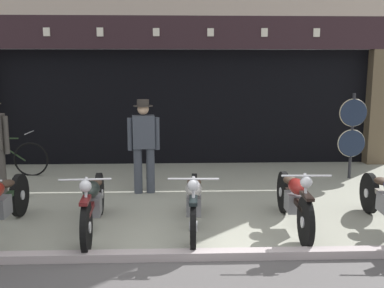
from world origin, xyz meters
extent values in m
cube|color=gray|center=(0.00, 5.00, -0.04)|extent=(21.34, 10.00, 0.08)
cube|color=#A99C9C|center=(0.00, 0.08, 0.01)|extent=(21.34, 0.16, 0.18)
cube|color=black|center=(0.00, 7.30, 1.30)|extent=(8.59, 4.00, 2.60)
cube|color=brown|center=(4.45, 5.18, 1.30)|extent=(0.44, 0.36, 2.60)
cube|color=black|center=(0.00, 5.55, 1.43)|extent=(8.22, 0.03, 2.18)
cube|color=black|center=(0.00, 5.12, 2.95)|extent=(9.34, 0.24, 0.70)
cube|color=silver|center=(-2.89, 4.99, 2.95)|extent=(0.14, 0.03, 0.18)
cube|color=silver|center=(-1.76, 4.99, 2.95)|extent=(0.14, 0.03, 0.18)
cube|color=silver|center=(-0.57, 4.99, 2.95)|extent=(0.14, 0.03, 0.17)
cube|color=silver|center=(0.60, 4.99, 2.95)|extent=(0.14, 0.03, 0.17)
cube|color=silver|center=(1.77, 4.99, 2.95)|extent=(0.14, 0.03, 0.18)
cube|color=silver|center=(2.91, 4.99, 2.95)|extent=(0.14, 0.03, 0.18)
cylinder|color=black|center=(-2.51, 1.71, 0.32)|extent=(0.08, 0.64, 0.64)
cylinder|color=silver|center=(-2.51, 1.71, 0.32)|extent=(0.11, 0.14, 0.14)
cube|color=#1C311C|center=(-2.52, 1.00, 0.44)|extent=(0.08, 1.31, 0.07)
cube|color=slate|center=(-2.52, 1.00, 0.37)|extent=(0.20, 0.32, 0.26)
ellipsoid|color=#38281E|center=(-2.52, 1.25, 0.62)|extent=(0.20, 0.30, 0.10)
cylinder|color=black|center=(-1.24, 0.30, 0.32)|extent=(0.11, 0.64, 0.64)
cylinder|color=silver|center=(-1.24, 0.30, 0.32)|extent=(0.11, 0.15, 0.14)
cylinder|color=black|center=(-1.33, 1.74, 0.32)|extent=(0.12, 0.64, 0.64)
cylinder|color=silver|center=(-1.33, 1.74, 0.32)|extent=(0.12, 0.15, 0.14)
cube|color=#5A1617|center=(-1.28, 1.02, 0.44)|extent=(0.15, 1.32, 0.07)
cube|color=slate|center=(-1.28, 1.02, 0.37)|extent=(0.22, 0.33, 0.26)
ellipsoid|color=black|center=(-1.27, 0.85, 0.64)|extent=(0.25, 0.47, 0.20)
ellipsoid|color=#38281E|center=(-1.30, 1.28, 0.62)|extent=(0.22, 0.31, 0.10)
cube|color=#5A1617|center=(-1.24, 0.30, 0.66)|extent=(0.12, 0.37, 0.04)
sphere|color=silver|center=(-1.24, 0.36, 0.82)|extent=(0.15, 0.15, 0.15)
cylinder|color=silver|center=(-1.24, 0.36, 0.90)|extent=(0.62, 0.06, 0.02)
cylinder|color=silver|center=(-1.24, 0.34, 0.61)|extent=(0.05, 0.29, 0.60)
cylinder|color=black|center=(0.05, 0.34, 0.31)|extent=(0.10, 0.62, 0.61)
cylinder|color=silver|center=(0.05, 0.34, 0.31)|extent=(0.11, 0.14, 0.13)
cylinder|color=black|center=(0.12, 1.75, 0.31)|extent=(0.11, 0.62, 0.61)
cylinder|color=silver|center=(0.12, 1.75, 0.31)|extent=(0.12, 0.14, 0.13)
cube|color=black|center=(0.08, 1.05, 0.43)|extent=(0.14, 1.31, 0.07)
cube|color=slate|center=(0.08, 1.05, 0.36)|extent=(0.22, 0.33, 0.26)
ellipsoid|color=#999590|center=(0.07, 0.88, 0.63)|extent=(0.24, 0.47, 0.20)
ellipsoid|color=#38281E|center=(0.10, 1.30, 0.61)|extent=(0.22, 0.31, 0.10)
cube|color=black|center=(0.05, 0.34, 0.63)|extent=(0.12, 0.36, 0.04)
sphere|color=silver|center=(0.05, 0.40, 0.81)|extent=(0.15, 0.15, 0.15)
cylinder|color=silver|center=(0.05, 0.40, 0.89)|extent=(0.62, 0.06, 0.02)
cylinder|color=silver|center=(0.05, 0.38, 0.60)|extent=(0.05, 0.24, 0.62)
cylinder|color=black|center=(1.45, 0.40, 0.32)|extent=(0.09, 0.64, 0.64)
cylinder|color=silver|center=(1.45, 0.40, 0.32)|extent=(0.10, 0.14, 0.14)
cylinder|color=black|center=(1.49, 1.74, 0.32)|extent=(0.10, 0.64, 0.64)
cylinder|color=silver|center=(1.49, 1.74, 0.32)|extent=(0.11, 0.14, 0.14)
cube|color=black|center=(1.47, 1.07, 0.44)|extent=(0.11, 1.24, 0.07)
cube|color=slate|center=(1.47, 1.07, 0.37)|extent=(0.21, 0.33, 0.26)
ellipsoid|color=maroon|center=(1.47, 0.91, 0.64)|extent=(0.24, 0.47, 0.20)
ellipsoid|color=#38281E|center=(1.48, 1.31, 0.62)|extent=(0.21, 0.31, 0.10)
cube|color=black|center=(1.45, 0.40, 0.66)|extent=(0.11, 0.36, 0.04)
sphere|color=silver|center=(1.45, 0.46, 0.82)|extent=(0.15, 0.15, 0.15)
cylinder|color=silver|center=(1.45, 0.46, 0.90)|extent=(0.62, 0.04, 0.02)
cylinder|color=silver|center=(1.45, 0.44, 0.61)|extent=(0.04, 0.24, 0.62)
cylinder|color=black|center=(2.81, 1.66, 0.31)|extent=(0.11, 0.62, 0.62)
cylinder|color=silver|center=(2.81, 1.66, 0.31)|extent=(0.12, 0.14, 0.14)
ellipsoid|color=#38281E|center=(2.78, 1.23, 0.61)|extent=(0.22, 0.31, 0.10)
cylinder|color=#47423D|center=(-3.19, 2.82, 0.42)|extent=(0.15, 0.15, 0.85)
cylinder|color=#47423D|center=(-3.07, 2.81, 1.07)|extent=(0.09, 0.09, 0.65)
cylinder|color=#3D424C|center=(-0.61, 2.90, 0.41)|extent=(0.15, 0.15, 0.83)
cylinder|color=#3D424C|center=(-0.83, 2.87, 0.41)|extent=(0.15, 0.15, 0.83)
cube|color=#3D424C|center=(-0.72, 2.89, 1.10)|extent=(0.40, 0.26, 0.58)
cube|color=silver|center=(-0.74, 3.00, 1.17)|extent=(0.14, 0.04, 0.32)
cube|color=brown|center=(-0.74, 3.01, 1.16)|extent=(0.05, 0.02, 0.30)
cylinder|color=#3D424C|center=(-0.49, 2.91, 1.06)|extent=(0.09, 0.09, 0.57)
cylinder|color=#3D424C|center=(-0.96, 2.86, 1.06)|extent=(0.09, 0.09, 0.57)
sphere|color=tan|center=(-0.72, 2.89, 1.50)|extent=(0.20, 0.20, 0.20)
cylinder|color=#332D28|center=(-0.72, 2.89, 1.55)|extent=(0.34, 0.34, 0.01)
cylinder|color=#332D28|center=(-0.72, 2.89, 1.61)|extent=(0.21, 0.21, 0.11)
cylinder|color=#232328|center=(3.34, 3.79, 0.85)|extent=(0.06, 0.06, 1.71)
cylinder|color=#192338|center=(3.34, 3.77, 1.33)|extent=(0.53, 0.03, 0.53)
torus|color=beige|center=(3.34, 3.79, 1.33)|extent=(0.56, 0.04, 0.56)
cylinder|color=#192338|center=(3.34, 3.77, 0.72)|extent=(0.53, 0.03, 0.53)
torus|color=beige|center=(3.34, 3.79, 0.72)|extent=(0.56, 0.04, 0.56)
cube|color=beige|center=(-1.80, 5.40, 1.89)|extent=(0.80, 0.02, 0.96)
cube|color=#232328|center=(-1.80, 5.39, 2.28)|extent=(0.80, 0.01, 0.20)
cube|color=beige|center=(-2.93, 5.40, 1.84)|extent=(0.67, 0.02, 0.90)
cube|color=#1E3323|center=(-2.93, 5.39, 2.19)|extent=(0.67, 0.01, 0.20)
torus|color=black|center=(-3.14, 4.24, 0.34)|extent=(0.72, 0.06, 0.71)
cylinder|color=#23381E|center=(-3.56, 4.25, 0.52)|extent=(0.62, 0.05, 0.44)
cylinder|color=#23381E|center=(-3.66, 4.25, 0.78)|extent=(0.57, 0.05, 0.03)
cylinder|color=silver|center=(-3.14, 4.24, 0.90)|extent=(0.03, 0.50, 0.02)
camera|label=1|loc=(-0.16, -4.81, 2.23)|focal=41.54mm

